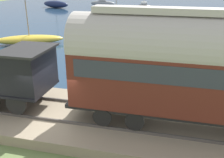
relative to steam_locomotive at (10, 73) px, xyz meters
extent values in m
plane|color=#607542|center=(-0.51, -2.42, -2.09)|extent=(200.00, 200.00, 0.00)
cube|color=navy|center=(42.68, -2.42, -2.09)|extent=(80.00, 80.00, 0.01)
cube|color=gray|center=(0.00, -2.42, -1.87)|extent=(4.75, 56.00, 0.45)
cube|color=#4C4742|center=(-0.93, -2.42, -1.58)|extent=(0.07, 54.88, 0.12)
cube|color=#4C4742|center=(0.93, -2.42, -1.58)|extent=(0.07, 54.88, 0.12)
cylinder|color=black|center=(-0.93, -0.76, -1.05)|extent=(0.12, 0.94, 0.94)
cylinder|color=black|center=(0.93, -0.76, -1.05)|extent=(0.12, 0.94, 0.94)
cylinder|color=black|center=(0.93, 0.55, -1.05)|extent=(0.12, 0.94, 0.94)
cube|color=black|center=(0.00, 0.55, -0.66)|extent=(2.35, 4.76, 0.12)
cube|color=black|center=(0.00, -1.00, 0.25)|extent=(2.25, 1.66, 1.71)
cube|color=#282828|center=(0.00, -1.00, 1.16)|extent=(2.45, 1.90, 0.10)
cylinder|color=black|center=(-0.93, -5.92, -1.14)|extent=(0.12, 0.76, 0.76)
cylinder|color=black|center=(0.93, -5.92, -1.14)|extent=(0.12, 0.76, 0.76)
cylinder|color=black|center=(-0.93, -4.61, -1.14)|extent=(0.12, 0.76, 0.76)
cylinder|color=black|center=(0.93, -4.61, -1.14)|extent=(0.12, 0.76, 0.76)
cube|color=black|center=(0.00, -8.27, -0.83)|extent=(1.92, 10.45, 0.16)
cube|color=#5B2319|center=(0.00, -8.27, 0.48)|extent=(2.13, 10.03, 2.47)
cube|color=#2D333D|center=(0.00, -8.27, 0.91)|extent=(2.16, 9.40, 0.69)
cylinder|color=#B2ADA3|center=(0.00, -8.27, 1.72)|extent=(2.24, 10.03, 2.24)
cube|color=#B2ADA3|center=(0.00, -8.27, 2.96)|extent=(0.75, 8.36, 0.24)
ellipsoid|color=#1E707A|center=(31.95, 2.52, -1.59)|extent=(4.53, 6.43, 0.99)
ellipsoid|color=black|center=(42.16, -0.54, -1.58)|extent=(2.70, 3.79, 1.01)
cube|color=silver|center=(42.16, -0.54, -0.85)|extent=(1.32, 1.29, 0.45)
ellipsoid|color=#192347|center=(41.27, 17.46, -1.38)|extent=(3.45, 6.53, 1.41)
ellipsoid|color=gray|center=(46.10, 8.82, -1.48)|extent=(1.85, 5.46, 1.21)
ellipsoid|color=gold|center=(12.55, 6.57, -1.65)|extent=(4.17, 6.50, 0.86)
ellipsoid|color=silver|center=(6.82, -1.84, -1.81)|extent=(2.24, 2.50, 0.54)
ellipsoid|color=silver|center=(10.77, -7.97, -1.90)|extent=(1.97, 2.72, 0.37)
ellipsoid|color=#B7B2A3|center=(4.44, -3.32, -1.91)|extent=(1.23, 1.95, 0.34)
camera|label=1|loc=(-9.68, -7.21, 4.12)|focal=42.00mm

